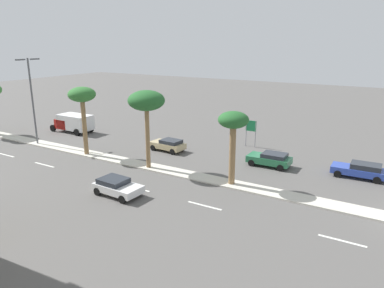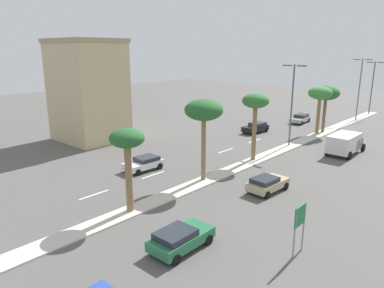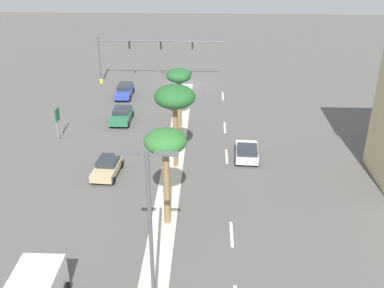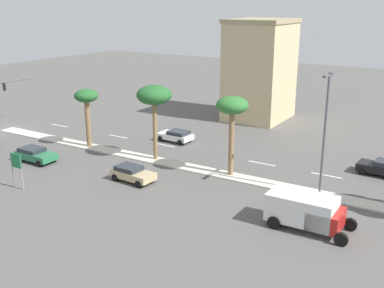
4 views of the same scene
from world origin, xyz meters
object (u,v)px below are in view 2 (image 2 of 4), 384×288
at_px(sedan_black_trailing, 256,127).
at_px(palm_tree_near, 127,144).
at_px(street_lamp_near, 360,85).
at_px(sedan_silver_mid, 300,118).
at_px(commercial_building, 88,91).
at_px(sedan_tan_front, 267,183).
at_px(sedan_green_inboard, 180,238).
at_px(palm_tree_right, 204,112).
at_px(box_truck, 345,143).
at_px(street_lamp_center, 292,99).
at_px(palm_tree_front, 256,104).
at_px(directional_road_sign, 300,221).
at_px(street_lamp_mid, 372,83).
at_px(sedan_white_outboard, 144,163).
at_px(palm_tree_leading, 320,94).

bearing_deg(sedan_black_trailing, palm_tree_near, -75.57).
distance_m(street_lamp_near, sedan_silver_mid, 11.46).
height_order(commercial_building, sedan_tan_front, commercial_building).
bearing_deg(commercial_building, sedan_green_inboard, -22.56).
relative_size(palm_tree_near, sedan_black_trailing, 1.45).
height_order(palm_tree_right, box_truck, palm_tree_right).
bearing_deg(sedan_black_trailing, box_truck, -10.92).
height_order(palm_tree_right, street_lamp_near, street_lamp_near).
relative_size(palm_tree_near, street_lamp_center, 0.63).
xyz_separation_m(commercial_building, street_lamp_near, (21.49, 37.34, -0.48)).
distance_m(palm_tree_front, street_lamp_near, 30.80).
relative_size(directional_road_sign, sedan_black_trailing, 0.72).
bearing_deg(sedan_tan_front, commercial_building, 179.77).
bearing_deg(street_lamp_mid, sedan_tan_front, -83.20).
distance_m(palm_tree_front, box_truck, 12.09).
bearing_deg(directional_road_sign, street_lamp_center, 118.58).
bearing_deg(commercial_building, sedan_white_outboard, -13.03).
bearing_deg(sedan_white_outboard, commercial_building, 166.97).
distance_m(street_lamp_near, sedan_black_trailing, 21.23).
height_order(palm_tree_near, street_lamp_center, street_lamp_center).
bearing_deg(street_lamp_near, box_truck, -74.82).
bearing_deg(commercial_building, directional_road_sign, -12.34).
bearing_deg(palm_tree_near, sedan_white_outboard, 133.59).
bearing_deg(box_truck, street_lamp_mid, 101.72).
height_order(commercial_building, sedan_green_inboard, commercial_building).
relative_size(palm_tree_near, palm_tree_leading, 0.93).
distance_m(sedan_silver_mid, sedan_tan_front, 31.29).
bearing_deg(sedan_silver_mid, box_truck, -48.62).
xyz_separation_m(sedan_silver_mid, box_truck, (11.90, -13.51, 0.56)).
height_order(sedan_green_inboard, box_truck, box_truck).
height_order(sedan_silver_mid, sedan_tan_front, sedan_silver_mid).
xyz_separation_m(street_lamp_mid, sedan_black_trailing, (-7.36, -26.74, -4.90)).
distance_m(street_lamp_mid, box_truck, 30.27).
relative_size(street_lamp_mid, sedan_green_inboard, 2.30).
relative_size(sedan_white_outboard, sedan_black_trailing, 0.92).
distance_m(street_lamp_near, sedan_white_outboard, 41.64).
bearing_deg(sedan_tan_front, directional_road_sign, -48.68).
xyz_separation_m(palm_tree_right, sedan_silver_mid, (-5.52, 30.82, -5.60)).
distance_m(street_lamp_center, sedan_white_outboard, 19.77).
bearing_deg(sedan_green_inboard, palm_tree_near, 169.29).
distance_m(commercial_building, street_lamp_near, 43.09).
xyz_separation_m(directional_road_sign, sedan_tan_front, (-6.24, 7.10, -1.41)).
height_order(palm_tree_leading, street_lamp_near, street_lamp_near).
bearing_deg(commercial_building, street_lamp_near, 60.08).
height_order(palm_tree_leading, sedan_black_trailing, palm_tree_leading).
relative_size(palm_tree_leading, sedan_tan_front, 1.64).
distance_m(commercial_building, palm_tree_right, 21.08).
bearing_deg(sedan_green_inboard, sedan_black_trailing, 114.61).
relative_size(street_lamp_center, sedan_white_outboard, 2.49).
height_order(palm_tree_right, street_lamp_mid, street_lamp_mid).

